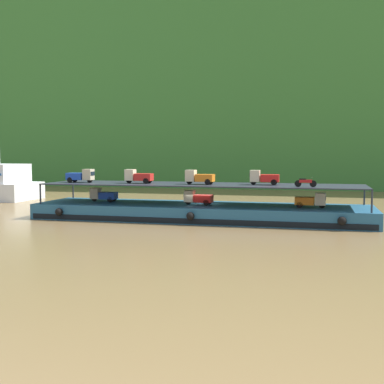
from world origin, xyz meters
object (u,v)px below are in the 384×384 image
(mini_truck_upper_stern, at_px, (81,176))
(motorcycle_upper_port, at_px, (305,182))
(mini_truck_upper_bow, at_px, (264,178))
(mini_truck_lower_mid, at_px, (311,200))
(cargo_barge, at_px, (201,212))
(mini_truck_lower_stern, at_px, (103,195))
(mini_truck_upper_fore, at_px, (199,177))
(mini_truck_upper_mid, at_px, (138,176))
(mini_truck_lower_aft, at_px, (198,198))

(mini_truck_upper_stern, relative_size, motorcycle_upper_port, 1.44)
(mini_truck_upper_bow, distance_m, motorcycle_upper_port, 4.47)
(mini_truck_lower_mid, bearing_deg, cargo_barge, 177.02)
(mini_truck_lower_stern, height_order, mini_truck_upper_bow, mini_truck_upper_bow)
(cargo_barge, relative_size, mini_truck_upper_stern, 11.90)
(mini_truck_lower_mid, xyz_separation_m, motorcycle_upper_port, (-0.50, -1.50, 1.74))
(mini_truck_lower_stern, xyz_separation_m, mini_truck_upper_fore, (10.48, -1.12, 2.00))
(mini_truck_upper_mid, xyz_separation_m, motorcycle_upper_port, (16.23, -1.61, -0.26))
(cargo_barge, relative_size, mini_truck_lower_mid, 11.67)
(mini_truck_lower_mid, relative_size, mini_truck_upper_stern, 1.02)
(mini_truck_upper_stern, distance_m, mini_truck_upper_mid, 6.15)
(mini_truck_upper_mid, relative_size, mini_truck_upper_bow, 0.99)
(cargo_barge, relative_size, mini_truck_upper_bow, 11.78)
(mini_truck_upper_fore, height_order, motorcycle_upper_port, mini_truck_upper_fore)
(mini_truck_lower_mid, bearing_deg, mini_truck_upper_stern, -179.77)
(mini_truck_lower_mid, height_order, mini_truck_upper_stern, mini_truck_upper_stern)
(mini_truck_lower_stern, height_order, mini_truck_upper_fore, mini_truck_upper_fore)
(mini_truck_upper_fore, bearing_deg, cargo_barge, 92.08)
(mini_truck_lower_aft, xyz_separation_m, motorcycle_upper_port, (10.13, -1.58, 1.74))
(cargo_barge, height_order, mini_truck_lower_aft, mini_truck_lower_aft)
(mini_truck_lower_mid, bearing_deg, mini_truck_upper_fore, -179.21)
(mini_truck_upper_mid, bearing_deg, motorcycle_upper_port, -5.67)
(motorcycle_upper_port, bearing_deg, mini_truck_upper_fore, 172.22)
(mini_truck_upper_stern, relative_size, mini_truck_upper_bow, 0.99)
(mini_truck_lower_aft, distance_m, mini_truck_lower_mid, 10.63)
(mini_truck_lower_stern, relative_size, mini_truck_lower_mid, 0.99)
(cargo_barge, relative_size, mini_truck_upper_mid, 11.86)
(cargo_barge, xyz_separation_m, mini_truck_lower_stern, (-10.46, 0.43, 1.44))
(mini_truck_upper_mid, bearing_deg, mini_truck_upper_bow, 2.87)
(mini_truck_lower_aft, xyz_separation_m, mini_truck_upper_bow, (6.26, 0.66, 2.00))
(cargo_barge, height_order, mini_truck_upper_mid, mini_truck_upper_mid)
(motorcycle_upper_port, bearing_deg, mini_truck_lower_mid, 71.66)
(mini_truck_upper_fore, bearing_deg, mini_truck_lower_mid, 0.79)
(mini_truck_lower_aft, xyz_separation_m, mini_truck_lower_mid, (10.63, -0.07, 0.00))
(mini_truck_lower_aft, height_order, mini_truck_upper_bow, mini_truck_upper_bow)
(mini_truck_upper_fore, bearing_deg, mini_truck_lower_stern, 173.92)
(mini_truck_lower_aft, bearing_deg, mini_truck_upper_stern, -179.23)
(mini_truck_upper_mid, relative_size, mini_truck_upper_fore, 0.99)
(cargo_barge, height_order, mini_truck_upper_bow, mini_truck_upper_bow)
(mini_truck_upper_mid, height_order, motorcycle_upper_port, mini_truck_upper_mid)
(mini_truck_upper_stern, bearing_deg, cargo_barge, 2.94)
(cargo_barge, distance_m, mini_truck_lower_aft, 1.52)
(mini_truck_lower_stern, bearing_deg, mini_truck_upper_stern, -151.33)
(mini_truck_upper_bow, bearing_deg, mini_truck_lower_stern, 179.16)
(mini_truck_upper_fore, relative_size, motorcycle_upper_port, 1.46)
(mini_truck_lower_mid, distance_m, mini_truck_upper_mid, 16.85)
(cargo_barge, bearing_deg, mini_truck_upper_mid, -176.03)
(cargo_barge, relative_size, mini_truck_upper_fore, 11.73)
(mini_truck_lower_mid, xyz_separation_m, mini_truck_upper_stern, (-22.88, -0.09, 2.00))
(mini_truck_lower_aft, bearing_deg, mini_truck_upper_mid, 179.65)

